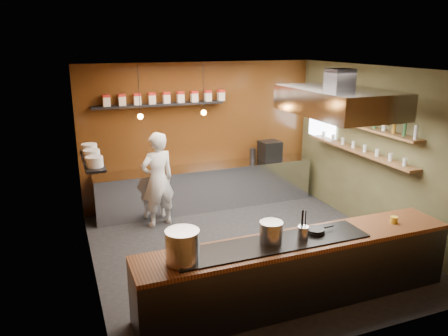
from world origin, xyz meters
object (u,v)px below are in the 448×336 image
extractor_hood (338,101)px  chef (158,180)px  stockpot_small (271,232)px  espresso_machine (270,151)px  stockpot_large (183,246)px

extractor_hood → chef: 3.55m
extractor_hood → stockpot_small: bearing=-145.6°
stockpot_small → chef: 3.27m
espresso_machine → stockpot_small: bearing=-118.6°
chef → extractor_hood: bearing=125.8°
stockpot_large → espresso_machine: bearing=51.2°
extractor_hood → chef: bearing=140.9°
extractor_hood → espresso_machine: bearing=86.6°
stockpot_large → espresso_machine: stockpot_large is taller
stockpot_large → chef: (0.44, 3.25, -0.23)m
extractor_hood → chef: size_ratio=1.10×
extractor_hood → stockpot_small: (-1.72, -1.18, -1.42)m
extractor_hood → espresso_machine: extractor_hood is taller
espresso_machine → stockpot_large: bearing=-130.8°
stockpot_small → chef: bearing=103.1°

